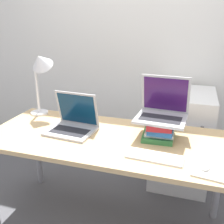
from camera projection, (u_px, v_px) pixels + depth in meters
wall_back at (144, 27)px, 2.52m from camera, size 8.00×0.05×2.70m
desk at (108, 147)px, 1.75m from camera, size 1.63×0.71×0.70m
laptop_left at (73, 124)px, 1.81m from camera, size 0.33×0.28×0.26m
book_stack at (160, 128)px, 1.71m from camera, size 0.21×0.29×0.12m
laptop_on_books at (162, 110)px, 1.69m from camera, size 0.33×0.28×0.27m
wireless_keyboard at (155, 157)px, 1.47m from camera, size 0.33×0.14×0.01m
mouse at (205, 165)px, 1.37m from camera, size 0.06×0.11×0.03m
notepad at (217, 169)px, 1.36m from camera, size 0.27×0.28×0.01m
desk_lamp at (40, 68)px, 1.97m from camera, size 0.23×0.20×0.53m
mini_fridge at (181, 138)px, 2.36m from camera, size 0.49×0.61×0.84m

